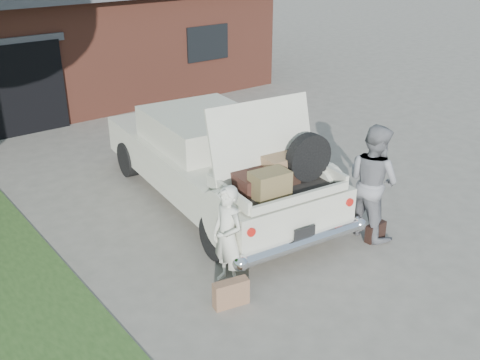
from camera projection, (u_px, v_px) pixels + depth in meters
ground at (264, 258)px, 8.65m from camera, size 90.00×90.00×0.00m
house at (45, 37)px, 16.80m from camera, size 12.80×7.80×3.30m
sedan at (214, 159)px, 10.16m from camera, size 2.73×5.75×2.27m
woman_left at (228, 237)px, 7.73m from camera, size 0.38×0.56×1.50m
woman_right at (373, 181)px, 8.95m from camera, size 0.74×0.94×1.90m
suitcase_left at (231, 293)px, 7.49m from camera, size 0.51×0.25×0.38m
suitcase_right at (376, 232)px, 9.08m from camera, size 0.39×0.14×0.30m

